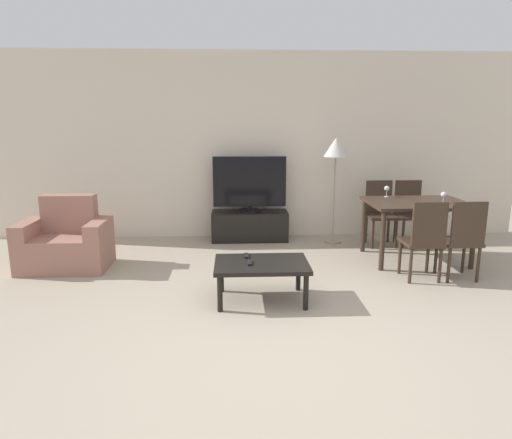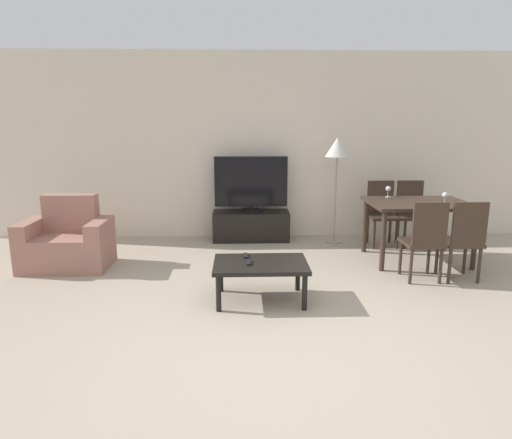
{
  "view_description": "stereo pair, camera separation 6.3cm",
  "coord_description": "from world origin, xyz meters",
  "px_view_note": "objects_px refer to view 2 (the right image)",
  "views": [
    {
      "loc": [
        -0.32,
        -3.13,
        1.73
      ],
      "look_at": [
        -0.08,
        1.82,
        0.65
      ],
      "focal_mm": 32.0,
      "sensor_mm": 36.0,
      "label": 1
    },
    {
      "loc": [
        -0.25,
        -3.13,
        1.73
      ],
      "look_at": [
        -0.08,
        1.82,
        0.65
      ],
      "focal_mm": 32.0,
      "sensor_mm": 36.0,
      "label": 2
    }
  ],
  "objects_px": {
    "dining_chair_near_right": "(463,237)",
    "floor_lamp": "(337,152)",
    "wine_glass_left": "(388,189)",
    "wine_glass_center": "(445,196)",
    "tv_stand": "(251,226)",
    "tv": "(251,184)",
    "dining_chair_near": "(425,238)",
    "dining_table": "(418,209)",
    "remote_secondary": "(249,263)",
    "coffee_table": "(261,267)",
    "remote_primary": "(246,256)",
    "armchair": "(67,242)",
    "dining_chair_far_left": "(382,210)",
    "dining_chair_far": "(411,210)"
  },
  "relations": [
    {
      "from": "dining_chair_near_right",
      "to": "floor_lamp",
      "type": "xyz_separation_m",
      "value": [
        -1.06,
        1.64,
        0.8
      ]
    },
    {
      "from": "wine_glass_left",
      "to": "wine_glass_center",
      "type": "distance_m",
      "value": 0.74
    },
    {
      "from": "tv_stand",
      "to": "tv",
      "type": "relative_size",
      "value": 1.05
    },
    {
      "from": "tv",
      "to": "dining_chair_near",
      "type": "relative_size",
      "value": 1.17
    },
    {
      "from": "wine_glass_left",
      "to": "floor_lamp",
      "type": "bearing_deg",
      "value": 137.94
    },
    {
      "from": "floor_lamp",
      "to": "wine_glass_left",
      "type": "xyz_separation_m",
      "value": [
        0.57,
        -0.52,
        -0.44
      ]
    },
    {
      "from": "dining_table",
      "to": "remote_secondary",
      "type": "relative_size",
      "value": 8.04
    },
    {
      "from": "coffee_table",
      "to": "remote_primary",
      "type": "bearing_deg",
      "value": 126.41
    },
    {
      "from": "armchair",
      "to": "dining_table",
      "type": "height_order",
      "value": "armchair"
    },
    {
      "from": "dining_table",
      "to": "dining_chair_far_left",
      "type": "xyz_separation_m",
      "value": [
        -0.21,
        0.76,
        -0.16
      ]
    },
    {
      "from": "dining_chair_near",
      "to": "wine_glass_center",
      "type": "height_order",
      "value": "dining_chair_near"
    },
    {
      "from": "dining_chair_near_right",
      "to": "remote_primary",
      "type": "height_order",
      "value": "dining_chair_near_right"
    },
    {
      "from": "remote_secondary",
      "to": "wine_glass_center",
      "type": "height_order",
      "value": "wine_glass_center"
    },
    {
      "from": "armchair",
      "to": "remote_primary",
      "type": "xyz_separation_m",
      "value": [
        2.12,
        -0.94,
        0.1
      ]
    },
    {
      "from": "dining_chair_far",
      "to": "armchair",
      "type": "bearing_deg",
      "value": -169.01
    },
    {
      "from": "tv_stand",
      "to": "armchair",
      "type": "bearing_deg",
      "value": -152.23
    },
    {
      "from": "armchair",
      "to": "remote_secondary",
      "type": "height_order",
      "value": "armchair"
    },
    {
      "from": "dining_chair_near_right",
      "to": "wine_glass_left",
      "type": "relative_size",
      "value": 6.14
    },
    {
      "from": "remote_primary",
      "to": "remote_secondary",
      "type": "distance_m",
      "value": 0.23
    },
    {
      "from": "tv",
      "to": "dining_chair_near",
      "type": "xyz_separation_m",
      "value": [
        1.83,
        -1.83,
        -0.34
      ]
    },
    {
      "from": "armchair",
      "to": "floor_lamp",
      "type": "height_order",
      "value": "floor_lamp"
    },
    {
      "from": "dining_chair_far_left",
      "to": "dining_table",
      "type": "bearing_deg",
      "value": -74.57
    },
    {
      "from": "dining_chair_near",
      "to": "dining_chair_far_left",
      "type": "bearing_deg",
      "value": 90.0
    },
    {
      "from": "remote_secondary",
      "to": "wine_glass_left",
      "type": "relative_size",
      "value": 1.03
    },
    {
      "from": "armchair",
      "to": "tv_stand",
      "type": "distance_m",
      "value": 2.52
    },
    {
      "from": "armchair",
      "to": "tv_stand",
      "type": "height_order",
      "value": "armchair"
    },
    {
      "from": "dining_chair_far",
      "to": "tv",
      "type": "bearing_deg",
      "value": 172.41
    },
    {
      "from": "coffee_table",
      "to": "remote_secondary",
      "type": "xyz_separation_m",
      "value": [
        -0.11,
        -0.04,
        0.06
      ]
    },
    {
      "from": "floor_lamp",
      "to": "dining_chair_near_right",
      "type": "bearing_deg",
      "value": -57.09
    },
    {
      "from": "armchair",
      "to": "coffee_table",
      "type": "bearing_deg",
      "value": -26.58
    },
    {
      "from": "floor_lamp",
      "to": "dining_chair_far",
      "type": "bearing_deg",
      "value": -5.85
    },
    {
      "from": "tv",
      "to": "dining_chair_near",
      "type": "distance_m",
      "value": 2.61
    },
    {
      "from": "remote_primary",
      "to": "wine_glass_center",
      "type": "relative_size",
      "value": 1.03
    },
    {
      "from": "remote_secondary",
      "to": "wine_glass_left",
      "type": "xyz_separation_m",
      "value": [
        1.85,
        1.63,
        0.45
      ]
    },
    {
      "from": "remote_primary",
      "to": "wine_glass_left",
      "type": "height_order",
      "value": "wine_glass_left"
    },
    {
      "from": "tv_stand",
      "to": "floor_lamp",
      "type": "bearing_deg",
      "value": -9.23
    },
    {
      "from": "tv",
      "to": "coffee_table",
      "type": "xyz_separation_m",
      "value": [
        0.04,
        -2.3,
        -0.49
      ]
    },
    {
      "from": "dining_chair_far",
      "to": "wine_glass_left",
      "type": "distance_m",
      "value": 0.73
    },
    {
      "from": "remote_secondary",
      "to": "dining_chair_far_left",
      "type": "bearing_deg",
      "value": 46.88
    },
    {
      "from": "coffee_table",
      "to": "dining_chair_far",
      "type": "distance_m",
      "value": 2.99
    },
    {
      "from": "dining_table",
      "to": "remote_primary",
      "type": "height_order",
      "value": "dining_table"
    },
    {
      "from": "coffee_table",
      "to": "wine_glass_left",
      "type": "height_order",
      "value": "wine_glass_left"
    },
    {
      "from": "armchair",
      "to": "remote_secondary",
      "type": "distance_m",
      "value": 2.45
    },
    {
      "from": "dining_table",
      "to": "dining_chair_near_right",
      "type": "relative_size",
      "value": 1.34
    },
    {
      "from": "dining_chair_far_left",
      "to": "wine_glass_center",
      "type": "bearing_deg",
      "value": -64.36
    },
    {
      "from": "coffee_table",
      "to": "dining_chair_near_right",
      "type": "bearing_deg",
      "value": 12.08
    },
    {
      "from": "dining_chair_near",
      "to": "dining_table",
      "type": "bearing_deg",
      "value": 74.57
    },
    {
      "from": "tv_stand",
      "to": "coffee_table",
      "type": "relative_size",
      "value": 1.22
    },
    {
      "from": "remote_primary",
      "to": "wine_glass_center",
      "type": "xyz_separation_m",
      "value": [
        2.39,
        0.87,
        0.45
      ]
    },
    {
      "from": "coffee_table",
      "to": "dining_chair_near_right",
      "type": "xyz_separation_m",
      "value": [
        2.22,
        0.47,
        0.15
      ]
    }
  ]
}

